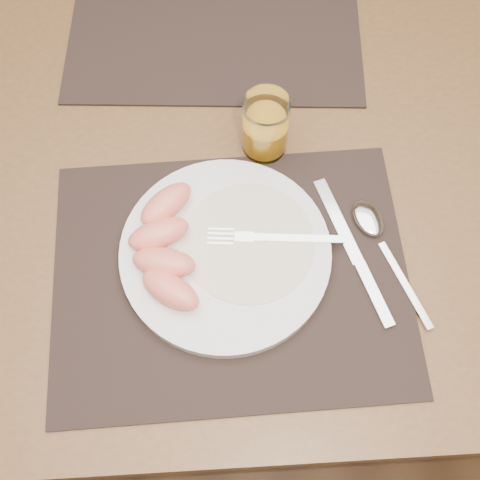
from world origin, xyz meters
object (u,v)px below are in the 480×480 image
fork (263,238)px  spoon (373,228)px  table (238,163)px  plate (225,253)px  juice_glass (265,128)px  placemat_near (231,276)px  placemat_far (216,16)px  knife (359,263)px

fork → spoon: (0.15, 0.01, -0.01)m
table → fork: 0.21m
fork → spoon: 0.15m
plate → fork: (0.05, 0.01, 0.01)m
fork → juice_glass: size_ratio=1.85×
table → placemat_near: bearing=-95.3°
table → placemat_far: size_ratio=3.11×
fork → spoon: size_ratio=0.94×
placemat_far → placemat_near: bearing=-89.7°
fork → juice_glass: juice_glass is taller
plate → knife: size_ratio=1.26×
plate → spoon: (0.19, 0.03, -0.00)m
table → placemat_far: placemat_far is taller
spoon → knife: bearing=-118.3°
placemat_near → placemat_far: bearing=90.3°
placemat_near → plate: plate is taller
knife → juice_glass: (-0.11, 0.19, 0.04)m
fork → knife: (0.12, -0.04, -0.02)m
placemat_far → fork: bearing=-83.4°
knife → juice_glass: bearing=120.0°
table → juice_glass: 0.14m
plate → spoon: plate is taller
fork → spoon: bearing=4.6°
placemat_near → knife: knife is taller
placemat_far → fork: fork is taller
table → knife: 0.27m
placemat_near → knife: 0.16m
plate → fork: size_ratio=1.54×
placemat_near → placemat_far: (-0.00, 0.44, 0.00)m
placemat_near → juice_glass: size_ratio=4.76×
placemat_far → knife: (0.17, -0.43, 0.00)m
spoon → placemat_far: bearing=116.4°
plate → juice_glass: juice_glass is taller
placemat_near → fork: size_ratio=2.57×
table → placemat_far: 0.24m
table → juice_glass: size_ratio=14.80×
placemat_near → knife: size_ratio=2.09×
fork → juice_glass: 0.15m
placemat_far → table: bearing=-84.1°
spoon → juice_glass: bearing=133.7°
placemat_far → fork: size_ratio=2.57×
placemat_far → spoon: spoon is taller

